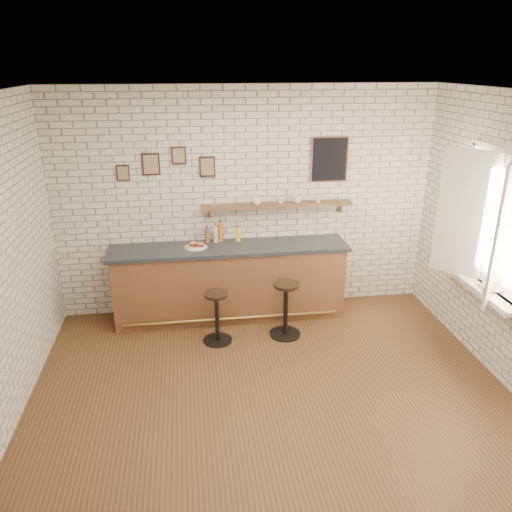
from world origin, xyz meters
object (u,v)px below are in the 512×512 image
at_px(bitters_bottle_amber, 220,233).
at_px(shelf_cup_b, 280,200).
at_px(bar_stool_left, 217,316).
at_px(bitters_bottle_brown, 207,236).
at_px(bitters_bottle_white, 216,235).
at_px(book_lower, 484,289).
at_px(bar_counter, 230,282).
at_px(book_upper, 483,286).
at_px(sandwich_plate, 196,247).
at_px(shelf_cup_c, 297,199).
at_px(ciabatta_sandwich, 197,244).
at_px(shelf_cup_a, 257,201).
at_px(bar_stool_right, 286,308).
at_px(condiment_bottle_yellow, 238,235).
at_px(shelf_cup_d, 318,199).

height_order(bitters_bottle_amber, shelf_cup_b, shelf_cup_b).
xyz_separation_m(bar_stool_left, shelf_cup_b, (0.93, 0.85, 1.19)).
height_order(bitters_bottle_brown, bitters_bottle_white, bitters_bottle_white).
bearing_deg(book_lower, bitters_bottle_amber, 141.99).
bearing_deg(bar_counter, book_upper, -29.62).
height_order(sandwich_plate, book_upper, sandwich_plate).
distance_m(book_lower, book_upper, 0.04).
bearing_deg(shelf_cup_c, bitters_bottle_amber, 85.03).
relative_size(bar_counter, shelf_cup_b, 33.59).
distance_m(bar_counter, book_lower, 3.09).
xyz_separation_m(ciabatta_sandwich, shelf_cup_a, (0.81, 0.19, 0.49)).
bearing_deg(bar_stool_right, bitters_bottle_amber, 132.57).
height_order(ciabatta_sandwich, bitters_bottle_white, bitters_bottle_white).
bearing_deg(shelf_cup_b, condiment_bottle_yellow, 119.45).
bearing_deg(bar_counter, bitters_bottle_brown, 144.76).
xyz_separation_m(bar_stool_right, book_upper, (2.00, -0.89, 0.58)).
xyz_separation_m(bar_stool_left, shelf_cup_d, (1.43, 0.85, 1.19)).
xyz_separation_m(bitters_bottle_amber, bar_stool_left, (-0.12, -0.84, -0.78)).
bearing_deg(book_lower, bitters_bottle_white, 142.58).
bearing_deg(shelf_cup_a, shelf_cup_d, -13.56).
bearing_deg(bitters_bottle_brown, ciabatta_sandwich, -130.01).
bearing_deg(book_lower, bar_stool_left, 156.90).
bearing_deg(shelf_cup_d, bar_counter, 178.44).
bearing_deg(bar_counter, shelf_cup_c, 12.22).
distance_m(bitters_bottle_amber, bar_stool_left, 1.15).
relative_size(shelf_cup_a, shelf_cup_b, 1.32).
distance_m(sandwich_plate, bitters_bottle_white, 0.34).
height_order(sandwich_plate, shelf_cup_a, shelf_cup_a).
distance_m(bar_counter, bitters_bottle_amber, 0.66).
xyz_separation_m(bitters_bottle_white, bar_stool_left, (-0.06, -0.84, -0.76)).
height_order(bitters_bottle_amber, shelf_cup_d, shelf_cup_d).
distance_m(bitters_bottle_brown, bitters_bottle_amber, 0.17).
bearing_deg(shelf_cup_d, bitters_bottle_amber, 169.45).
distance_m(condiment_bottle_yellow, book_lower, 3.05).
xyz_separation_m(bar_counter, shelf_cup_a, (0.39, 0.20, 1.04)).
bearing_deg(bitters_bottle_amber, book_upper, -31.71).
bearing_deg(shelf_cup_c, condiment_bottle_yellow, 85.20).
height_order(bitters_bottle_white, book_upper, bitters_bottle_white).
height_order(condiment_bottle_yellow, bar_stool_left, condiment_bottle_yellow).
height_order(bitters_bottle_white, bar_stool_right, bitters_bottle_white).
bearing_deg(bitters_bottle_brown, bitters_bottle_amber, 0.00).
bearing_deg(sandwich_plate, shelf_cup_a, 13.02).
bearing_deg(shelf_cup_a, bitters_bottle_white, 167.46).
height_order(bitters_bottle_amber, book_lower, bitters_bottle_amber).
bearing_deg(condiment_bottle_yellow, shelf_cup_a, 2.25).
distance_m(bar_stool_right, shelf_cup_b, 1.42).
height_order(bitters_bottle_amber, shelf_cup_a, shelf_cup_a).
height_order(sandwich_plate, ciabatta_sandwich, ciabatta_sandwich).
xyz_separation_m(bar_counter, bitters_bottle_brown, (-0.27, 0.19, 0.59)).
xyz_separation_m(bitters_bottle_brown, bar_stool_right, (0.91, -0.80, -0.72)).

